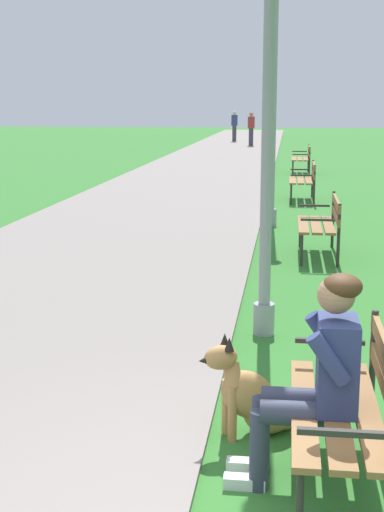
% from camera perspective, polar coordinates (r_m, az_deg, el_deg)
% --- Properties ---
extents(paved_path, '(4.40, 60.00, 0.04)m').
position_cam_1_polar(paved_path, '(27.33, 1.79, 7.27)').
color(paved_path, gray).
rests_on(paved_path, ground).
extents(park_bench_near, '(0.55, 1.50, 0.85)m').
position_cam_1_polar(park_bench_near, '(4.37, 12.23, -10.76)').
color(park_bench_near, olive).
rests_on(park_bench_near, ground).
extents(park_bench_mid, '(0.55, 1.50, 0.85)m').
position_cam_1_polar(park_bench_mid, '(10.67, 9.98, 2.68)').
color(park_bench_mid, olive).
rests_on(park_bench_mid, ground).
extents(park_bench_far, '(0.55, 1.50, 0.85)m').
position_cam_1_polar(park_bench_far, '(16.66, 8.66, 5.95)').
color(park_bench_far, olive).
rests_on(park_bench_far, ground).
extents(park_bench_furthest, '(0.55, 1.50, 0.85)m').
position_cam_1_polar(park_bench_furthest, '(22.95, 8.50, 7.52)').
color(park_bench_furthest, olive).
rests_on(park_bench_furthest, ground).
extents(person_seated_on_near_bench, '(0.74, 0.49, 1.25)m').
position_cam_1_polar(person_seated_on_near_bench, '(4.27, 9.55, -8.76)').
color(person_seated_on_near_bench, '#33384C').
rests_on(person_seated_on_near_bench, ground).
extents(dog_shepherd, '(0.79, 0.46, 0.71)m').
position_cam_1_polar(dog_shepherd, '(4.99, 4.82, -10.75)').
color(dog_shepherd, '#B27F47').
rests_on(dog_shepherd, ground).
extents(lamp_post_near, '(0.24, 0.24, 4.42)m').
position_cam_1_polar(lamp_post_near, '(6.79, 5.89, 12.74)').
color(lamp_post_near, gray).
rests_on(lamp_post_near, ground).
extents(lamp_post_mid, '(0.24, 0.24, 4.37)m').
position_cam_1_polar(lamp_post_mid, '(13.09, 6.26, 12.11)').
color(lamp_post_mid, gray).
rests_on(lamp_post_mid, ground).
extents(pedestrian_distant, '(0.32, 0.22, 1.65)m').
position_cam_1_polar(pedestrian_distant, '(36.54, 4.55, 9.66)').
color(pedestrian_distant, '#383842').
rests_on(pedestrian_distant, ground).
extents(pedestrian_further_distant, '(0.32, 0.22, 1.65)m').
position_cam_1_polar(pedestrian_further_distant, '(40.60, 3.27, 9.89)').
color(pedestrian_further_distant, '#383842').
rests_on(pedestrian_further_distant, ground).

